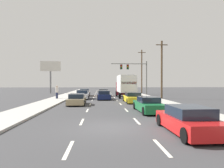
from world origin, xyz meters
TOP-DOWN VIEW (x-y plane):
  - ground_plane at (0.00, 25.00)m, footprint 140.00×140.00m
  - sidewalk_right at (6.74, 20.00)m, footprint 2.98×80.00m
  - sidewalk_left at (-6.74, 20.00)m, footprint 2.98×80.00m
  - lane_markings at (0.00, 21.66)m, footprint 3.54×62.00m
  - car_silver at (-3.47, 25.78)m, footprint 1.88×4.44m
  - car_white at (-3.26, 19.16)m, footprint 2.00×4.66m
  - car_tan at (-3.16, 11.19)m, footprint 1.97×4.22m
  - car_orange at (-0.05, 25.72)m, footprint 1.89×4.68m
  - car_navy at (-0.09, 17.94)m, footprint 1.96×4.50m
  - box_truck at (3.46, 21.18)m, footprint 2.71×7.81m
  - car_yellow at (3.36, 13.30)m, footprint 1.95×4.65m
  - car_green at (3.39, 5.48)m, footprint 1.90×4.61m
  - car_red at (3.63, -1.34)m, footprint 1.97×4.38m
  - traffic_signal_mast at (5.81, 29.05)m, footprint 7.34×0.69m
  - utility_pole_mid at (8.74, 18.91)m, footprint 1.80×0.28m
  - utility_pole_far at (8.91, 34.23)m, footprint 1.80×0.28m
  - roadside_billboard at (-12.01, 35.24)m, footprint 4.63×0.36m
  - pedestrian_near_corner at (-6.84, 18.22)m, footprint 0.38×0.38m

SIDE VIEW (x-z plane):
  - ground_plane at x=0.00m, z-range 0.00..0.00m
  - lane_markings at x=0.00m, z-range 0.00..0.01m
  - sidewalk_right at x=6.74m, z-range 0.00..0.14m
  - sidewalk_left at x=-6.74m, z-range 0.00..0.14m
  - car_tan at x=-3.16m, z-range -0.04..1.16m
  - car_green at x=3.39m, z-range -0.05..1.19m
  - car_orange at x=-0.05m, z-range -0.05..1.19m
  - car_navy at x=-0.09m, z-range -0.06..1.22m
  - car_yellow at x=3.36m, z-range -0.04..1.22m
  - car_red at x=3.63m, z-range -0.05..1.24m
  - car_white at x=-3.26m, z-range -0.06..1.26m
  - car_silver at x=-3.47m, z-range -0.06..1.26m
  - pedestrian_near_corner at x=-6.84m, z-range 0.14..2.00m
  - box_truck at x=3.46m, z-range 0.23..3.81m
  - utility_pole_mid at x=8.74m, z-range 0.14..8.92m
  - traffic_signal_mast at x=5.81m, z-range 1.63..8.46m
  - utility_pole_far at x=8.91m, z-range 0.14..10.13m
  - roadside_billboard at x=-12.01m, z-range 1.66..9.02m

